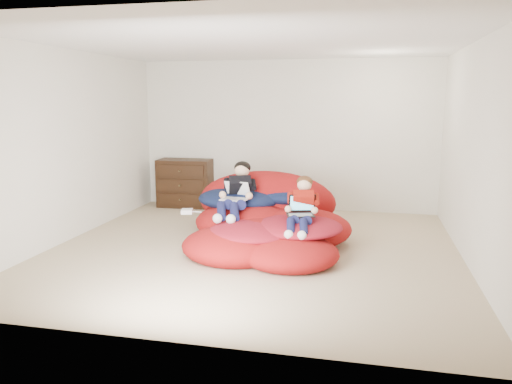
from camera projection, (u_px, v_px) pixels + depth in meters
name	position (u px, v px, depth m)	size (l,w,h in m)	color
room_shell	(253.00, 233.00, 6.20)	(5.10, 5.10, 2.77)	tan
dresser	(185.00, 183.00, 8.70)	(0.94, 0.54, 0.83)	black
beanbag_pile	(266.00, 221.00, 6.55)	(2.25, 2.49, 0.92)	#AC1313
cream_pillow	(245.00, 185.00, 7.24)	(0.44, 0.28, 0.28)	white
older_boy	(237.00, 190.00, 6.61)	(0.40, 1.09, 0.66)	black
younger_boy	(302.00, 205.00, 6.00)	(0.31, 0.92, 0.60)	#AA1A0F
laptop_white	(236.00, 195.00, 6.55)	(0.36, 0.40, 0.22)	white
laptop_black	(301.00, 210.00, 5.96)	(0.37, 0.35, 0.24)	black
power_adapter	(187.00, 211.00, 6.47)	(0.14, 0.14, 0.05)	white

